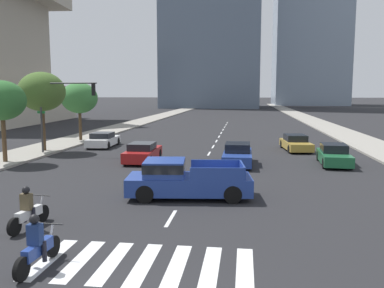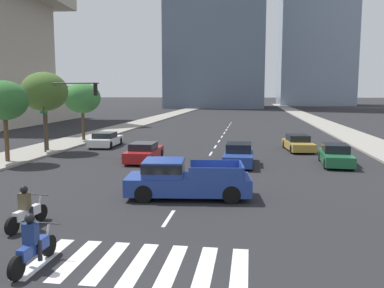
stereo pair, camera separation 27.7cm
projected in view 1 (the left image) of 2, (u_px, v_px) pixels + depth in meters
The scene contains 16 objects.
sidewalk_east at pixel (369, 144), 35.44m from camera, with size 4.00×260.00×0.15m, color gray.
sidewalk_west at pixel (76, 140), 38.93m from camera, with size 4.00×260.00×0.15m, color gray.
crosswalk_near at pixel (144, 264), 10.83m from camera, with size 5.85×2.82×0.01m.
lane_divider_center at pixel (216, 141), 38.37m from camera, with size 0.14×50.00×0.01m.
motorcycle_trailing at pixel (29, 212), 13.60m from camera, with size 0.70×2.13×1.49m.
motorcycle_third at pixel (38, 247), 10.50m from camera, with size 0.70×2.11×1.49m.
pickup_truck at pixel (183, 179), 17.64m from camera, with size 5.59×2.67×1.67m.
sedan_green_0 at pixel (334, 155), 25.75m from camera, with size 1.97×4.43×1.32m.
sedan_gold_1 at pixel (296, 143), 32.17m from camera, with size 2.23×4.72×1.25m.
sedan_blue_2 at pixel (238, 155), 25.72m from camera, with size 1.85×4.55×1.38m.
sedan_red_3 at pixel (143, 153), 26.92m from camera, with size 1.85×4.41×1.29m.
sedan_white_4 at pixel (103, 140), 34.33m from camera, with size 2.03×4.46×1.24m.
traffic_signal_far at pixel (62, 101), 29.49m from camera, with size 4.66×0.28×5.54m.
street_tree_nearest at pixel (2, 101), 25.63m from camera, with size 2.99×2.99×5.23m.
street_tree_second at pixel (42, 92), 30.65m from camera, with size 3.52×3.52×6.03m.
street_tree_third at pixel (79, 98), 37.62m from camera, with size 3.39×3.39×5.40m.
Camera 1 is at (2.62, -6.88, 4.58)m, focal length 37.60 mm.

